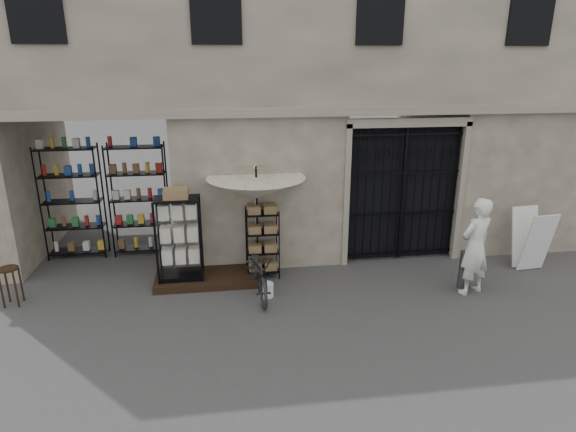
{
  "coord_description": "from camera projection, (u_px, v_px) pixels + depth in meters",
  "views": [
    {
      "loc": [
        -2.02,
        -7.25,
        4.21
      ],
      "look_at": [
        -0.8,
        1.4,
        1.35
      ],
      "focal_mm": 30.0,
      "sensor_mm": 36.0,
      "label": 1
    }
  ],
  "objects": [
    {
      "name": "main_building",
      "position": [
        307.0,
        45.0,
        10.76
      ],
      "size": [
        14.0,
        4.0,
        9.0
      ],
      "primitive_type": "cube",
      "color": "tan",
      "rests_on": "ground"
    },
    {
      "name": "market_umbrella",
      "position": [
        256.0,
        182.0,
        9.23
      ],
      "size": [
        2.2,
        2.21,
        2.72
      ],
      "rotation": [
        0.0,
        0.0,
        0.41
      ],
      "color": "black",
      "rests_on": "ground"
    },
    {
      "name": "ground",
      "position": [
        344.0,
        312.0,
        8.4
      ],
      "size": [
        80.0,
        80.0,
        0.0
      ],
      "primitive_type": "plane",
      "color": "black",
      "rests_on": "ground"
    },
    {
      "name": "shop_recess",
      "position": [
        102.0,
        196.0,
        9.97
      ],
      "size": [
        3.0,
        1.7,
        3.0
      ],
      "primitive_type": "cube",
      "color": "black",
      "rests_on": "ground"
    },
    {
      "name": "display_cabinet",
      "position": [
        180.0,
        243.0,
        9.16
      ],
      "size": [
        0.91,
        0.69,
        1.74
      ],
      "rotation": [
        0.0,
        0.0,
        0.28
      ],
      "color": "black",
      "rests_on": "step_platform"
    },
    {
      "name": "wooden_stool",
      "position": [
        11.0,
        285.0,
        8.55
      ],
      "size": [
        0.35,
        0.35,
        0.72
      ],
      "rotation": [
        0.0,
        0.0,
        0.02
      ],
      "color": "black",
      "rests_on": "ground"
    },
    {
      "name": "iron_gate",
      "position": [
        400.0,
        192.0,
        10.31
      ],
      "size": [
        2.5,
        0.21,
        3.0
      ],
      "color": "black",
      "rests_on": "ground"
    },
    {
      "name": "step_platform",
      "position": [
        207.0,
        278.0,
        9.51
      ],
      "size": [
        2.0,
        0.9,
        0.15
      ],
      "primitive_type": "cube",
      "color": "black",
      "rests_on": "ground"
    },
    {
      "name": "shop_shelving",
      "position": [
        106.0,
        201.0,
        10.51
      ],
      "size": [
        2.7,
        0.5,
        2.5
      ],
      "primitive_type": "cube",
      "color": "black",
      "rests_on": "ground"
    },
    {
      "name": "white_bucket",
      "position": [
        266.0,
        290.0,
        8.93
      ],
      "size": [
        0.33,
        0.33,
        0.25
      ],
      "primitive_type": "cylinder",
      "rotation": [
        0.0,
        0.0,
        -0.28
      ],
      "color": "silver",
      "rests_on": "ground"
    },
    {
      "name": "shopkeeper",
      "position": [
        469.0,
        292.0,
        9.12
      ],
      "size": [
        1.29,
        1.97,
        0.44
      ],
      "primitive_type": "imported",
      "rotation": [
        0.0,
        0.0,
        3.5
      ],
      "color": "silver",
      "rests_on": "ground"
    },
    {
      "name": "easel_sign",
      "position": [
        531.0,
        239.0,
        9.94
      ],
      "size": [
        0.65,
        0.74,
        1.26
      ],
      "rotation": [
        0.0,
        0.0,
        0.08
      ],
      "color": "silver",
      "rests_on": "ground"
    },
    {
      "name": "bicycle",
      "position": [
        259.0,
        294.0,
        9.05
      ],
      "size": [
        0.67,
        0.95,
        1.72
      ],
      "primitive_type": "imported",
      "rotation": [
        0.0,
        0.0,
        0.08
      ],
      "color": "black",
      "rests_on": "ground"
    },
    {
      "name": "steel_bollard",
      "position": [
        462.0,
        269.0,
        9.18
      ],
      "size": [
        0.16,
        0.16,
        0.76
      ],
      "primitive_type": "cylinder",
      "rotation": [
        0.0,
        0.0,
        0.14
      ],
      "color": "#505151",
      "rests_on": "ground"
    },
    {
      "name": "wire_rack",
      "position": [
        262.0,
        243.0,
        9.61
      ],
      "size": [
        0.74,
        0.64,
        1.42
      ],
      "rotation": [
        0.0,
        0.0,
        0.38
      ],
      "color": "black",
      "rests_on": "ground"
    }
  ]
}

